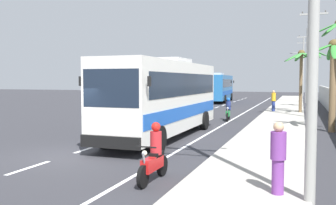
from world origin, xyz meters
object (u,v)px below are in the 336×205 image
motorcycle_trailing (154,157)px  pedestrian_near_kerb (278,156)px  pedestrian_midwalk (274,100)px  coach_bus_foreground (165,95)px  utility_pole_mid (313,52)px  utility_pole_far (307,64)px  utility_pole_distant (303,65)px  coach_bus_far_lane (219,87)px  motorcycle_beside_bus (228,111)px  palm_nearest (301,65)px  palm_second (314,65)px  palm_third (334,67)px

motorcycle_trailing → pedestrian_near_kerb: bearing=-9.3°
motorcycle_trailing → pedestrian_midwalk: bearing=86.1°
coach_bus_foreground → utility_pole_mid: bearing=58.0°
pedestrian_midwalk → utility_pole_far: (2.81, 15.37, 3.68)m
coach_bus_foreground → utility_pole_distant: bearing=82.7°
coach_bus_far_lane → motorcycle_beside_bus: 22.34m
palm_nearest → palm_second: bearing=79.7°
coach_bus_foreground → palm_second: bearing=71.4°
coach_bus_far_lane → utility_pole_distant: size_ratio=1.09×
coach_bus_foreground → coach_bus_far_lane: bearing=96.9°
utility_pole_distant → palm_nearest: (-0.25, -35.49, -1.39)m
utility_pole_mid → palm_third: size_ratio=1.86×
palm_nearest → pedestrian_near_kerb: bearing=-91.1°
utility_pole_far → palm_third: (1.01, -26.70, -1.24)m
pedestrian_near_kerb → pedestrian_midwalk: (-1.72, 24.15, 0.05)m
utility_pole_far → utility_pole_distant: bearing=91.1°
coach_bus_foreground → pedestrian_midwalk: 16.42m
motorcycle_beside_bus → utility_pole_distant: utility_pole_distant is taller
utility_pole_far → palm_third: 26.75m
pedestrian_midwalk → motorcycle_beside_bus: bearing=94.3°
palm_nearest → utility_pole_distant: bearing=89.6°
coach_bus_foreground → pedestrian_near_kerb: 10.20m
motorcycle_beside_bus → utility_pole_distant: 43.26m
coach_bus_far_lane → palm_third: 28.13m
pedestrian_midwalk → palm_nearest: (2.16, -0.22, 3.01)m
pedestrian_midwalk → palm_second: 7.95m
coach_bus_foreground → palm_nearest: bearing=68.1°
utility_pole_distant → palm_nearest: size_ratio=1.95×
palm_nearest → pedestrian_midwalk: bearing=174.2°
palm_nearest → utility_pole_far: bearing=87.6°
palm_second → palm_third: palm_second is taller
utility_pole_distant → utility_pole_mid: bearing=-89.2°
palm_second → utility_pole_distant: bearing=91.9°
utility_pole_distant → pedestrian_midwalk: bearing=-93.9°
motorcycle_beside_bus → pedestrian_midwalk: size_ratio=1.10×
coach_bus_foreground → palm_second: 23.65m
palm_second → palm_third: size_ratio=1.19×
pedestrian_midwalk → palm_nearest: 3.72m
pedestrian_midwalk → palm_nearest: size_ratio=0.34×
coach_bus_foreground → motorcycle_trailing: bearing=-71.9°
utility_pole_mid → utility_pole_far: utility_pole_mid is taller
coach_bus_foreground → palm_third: (7.96, 4.53, 1.48)m
palm_nearest → palm_second: (1.21, 6.68, 0.16)m
pedestrian_near_kerb → utility_pole_far: 39.72m
pedestrian_midwalk → utility_pole_mid: 6.54m
utility_pole_far → utility_pole_distant: utility_pole_distant is taller
coach_bus_far_lane → utility_pole_far: 11.02m
motorcycle_trailing → utility_pole_mid: size_ratio=0.21×
pedestrian_near_kerb → utility_pole_distant: 59.59m
pedestrian_near_kerb → pedestrian_midwalk: pedestrian_midwalk is taller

